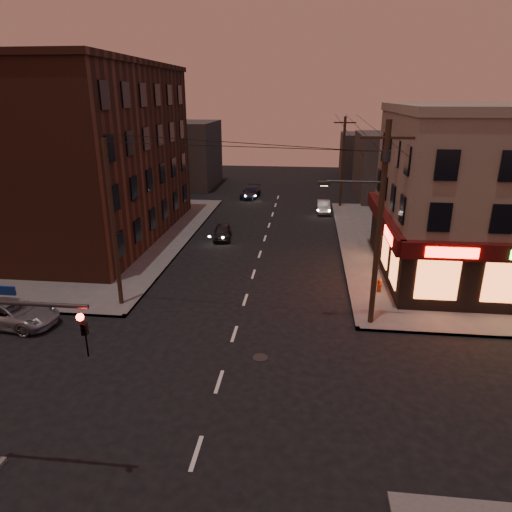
# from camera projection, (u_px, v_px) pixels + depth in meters

# --- Properties ---
(ground) EXTENTS (120.00, 120.00, 0.00)m
(ground) POSITION_uv_depth(u_px,v_px,m) (219.00, 382.00, 18.79)
(ground) COLOR black
(ground) RESTS_ON ground
(sidewalk_ne) EXTENTS (24.00, 28.00, 0.15)m
(sidewalk_ne) POSITION_uv_depth(u_px,v_px,m) (499.00, 249.00, 34.64)
(sidewalk_ne) COLOR #514F4C
(sidewalk_ne) RESTS_ON ground
(sidewalk_nw) EXTENTS (24.00, 28.00, 0.15)m
(sidewalk_nw) POSITION_uv_depth(u_px,v_px,m) (52.00, 234.00, 38.47)
(sidewalk_nw) COLOR #514F4C
(sidewalk_nw) RESTS_ON ground
(brick_apartment) EXTENTS (12.00, 20.00, 13.00)m
(brick_apartment) POSITION_uv_depth(u_px,v_px,m) (81.00, 155.00, 35.90)
(brick_apartment) COLOR #4B2618
(brick_apartment) RESTS_ON sidewalk_nw
(bg_building_ne_a) EXTENTS (10.00, 12.00, 7.00)m
(bg_building_ne_a) POSITION_uv_depth(u_px,v_px,m) (403.00, 166.00, 51.72)
(bg_building_ne_a) COLOR #3F3D3A
(bg_building_ne_a) RESTS_ON ground
(bg_building_nw) EXTENTS (9.00, 10.00, 8.00)m
(bg_building_nw) POSITION_uv_depth(u_px,v_px,m) (180.00, 154.00, 58.16)
(bg_building_nw) COLOR #3F3D3A
(bg_building_nw) RESTS_ON ground
(bg_building_ne_b) EXTENTS (8.00, 8.00, 6.00)m
(bg_building_ne_b) POSITION_uv_depth(u_px,v_px,m) (370.00, 155.00, 65.21)
(bg_building_ne_b) COLOR #3F3D3A
(bg_building_ne_b) RESTS_ON ground
(utility_pole_main) EXTENTS (4.20, 0.44, 10.00)m
(utility_pole_main) POSITION_uv_depth(u_px,v_px,m) (378.00, 216.00, 21.59)
(utility_pole_main) COLOR #382619
(utility_pole_main) RESTS_ON sidewalk_ne
(utility_pole_far) EXTENTS (0.26, 0.26, 9.00)m
(utility_pole_far) POSITION_uv_depth(u_px,v_px,m) (343.00, 162.00, 46.48)
(utility_pole_far) COLOR #382619
(utility_pole_far) RESTS_ON sidewalk_ne
(utility_pole_west) EXTENTS (0.24, 0.24, 9.00)m
(utility_pole_west) POSITION_uv_depth(u_px,v_px,m) (113.00, 226.00, 24.05)
(utility_pole_west) COLOR #382619
(utility_pole_west) RESTS_ON sidewalk_nw
(suv_cross) EXTENTS (4.90, 2.62, 1.31)m
(suv_cross) POSITION_uv_depth(u_px,v_px,m) (12.00, 313.00, 23.22)
(suv_cross) COLOR gray
(suv_cross) RESTS_ON ground
(sedan_near) EXTENTS (1.78, 3.57, 1.17)m
(sedan_near) POSITION_uv_depth(u_px,v_px,m) (222.00, 232.00, 37.22)
(sedan_near) COLOR black
(sedan_near) RESTS_ON ground
(sedan_mid) EXTENTS (1.33, 3.65, 1.19)m
(sedan_mid) POSITION_uv_depth(u_px,v_px,m) (324.00, 207.00, 45.53)
(sedan_mid) COLOR slate
(sedan_mid) RESTS_ON ground
(sedan_far) EXTENTS (2.19, 4.43, 1.24)m
(sedan_far) POSITION_uv_depth(u_px,v_px,m) (251.00, 192.00, 52.10)
(sedan_far) COLOR black
(sedan_far) RESTS_ON ground
(fire_hydrant) EXTENTS (0.37, 0.37, 0.80)m
(fire_hydrant) POSITION_uv_depth(u_px,v_px,m) (379.00, 285.00, 26.86)
(fire_hydrant) COLOR maroon
(fire_hydrant) RESTS_ON sidewalk_ne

